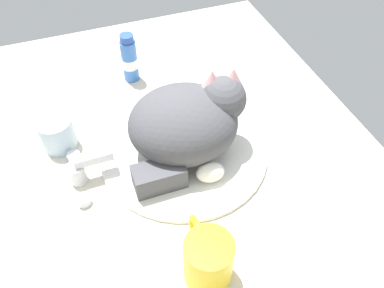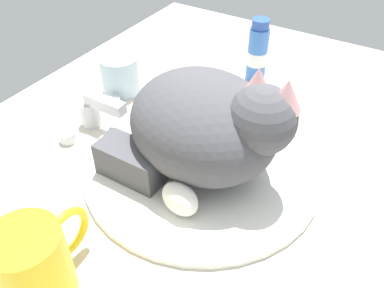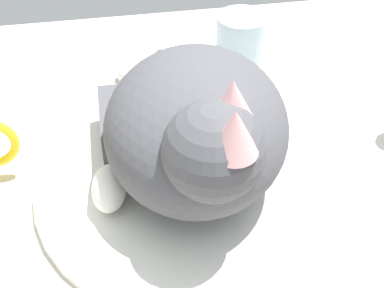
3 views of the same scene
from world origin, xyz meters
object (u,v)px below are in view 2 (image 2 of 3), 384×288
(faucet, at_px, (94,112))
(cat, at_px, (208,126))
(toothpaste_bottle, at_px, (257,53))
(rinse_cup, at_px, (120,75))
(coffee_mug, at_px, (35,264))

(faucet, height_order, cat, cat)
(faucet, relative_size, toothpaste_bottle, 1.13)
(faucet, height_order, rinse_cup, rinse_cup)
(rinse_cup, relative_size, toothpaste_bottle, 0.57)
(coffee_mug, height_order, rinse_cup, coffee_mug)
(rinse_cup, bearing_deg, cat, -114.01)
(coffee_mug, bearing_deg, rinse_cup, 26.94)
(cat, xyz_separation_m, rinse_cup, (0.11, 0.25, -0.05))
(cat, xyz_separation_m, coffee_mug, (-0.27, 0.06, -0.04))
(coffee_mug, relative_size, toothpaste_bottle, 0.98)
(faucet, bearing_deg, toothpaste_bottle, -31.05)
(faucet, xyz_separation_m, coffee_mug, (-0.27, -0.16, 0.02))
(cat, relative_size, coffee_mug, 2.11)
(faucet, height_order, toothpaste_bottle, toothpaste_bottle)
(faucet, bearing_deg, cat, -90.88)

